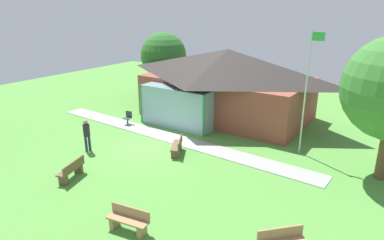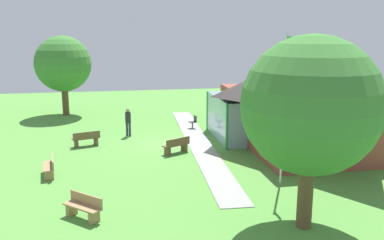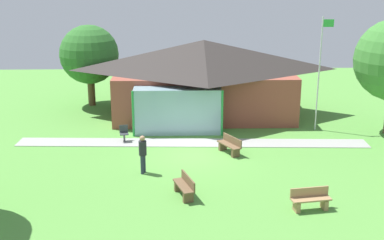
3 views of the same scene
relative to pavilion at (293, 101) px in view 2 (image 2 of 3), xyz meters
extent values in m
plane|color=#54933D|center=(-0.79, -7.04, -2.38)|extent=(44.00, 44.00, 0.00)
cube|color=brown|center=(0.07, 0.15, -0.99)|extent=(10.57, 6.07, 2.79)
pyramid|color=#2D2826|center=(0.07, 0.15, 1.31)|extent=(11.57, 7.07, 1.81)
cube|color=#8CB2BF|center=(-1.52, -3.48, -1.13)|extent=(4.75, 1.20, 2.51)
cylinder|color=green|center=(-3.90, -4.08, -1.13)|extent=(0.12, 0.12, 2.51)
cylinder|color=green|center=(0.86, -4.08, -1.13)|extent=(0.12, 0.12, 2.51)
cube|color=#999993|center=(-0.79, -5.27, -2.37)|extent=(18.13, 2.08, 0.03)
cylinder|color=silver|center=(6.19, -3.18, 0.74)|extent=(0.08, 0.08, 6.25)
cube|color=green|center=(6.49, -3.18, 3.52)|extent=(0.60, 0.02, 0.40)
cube|color=brown|center=(0.97, -6.86, -1.93)|extent=(1.11, 1.53, 0.06)
cube|color=brown|center=(1.24, -7.34, -2.19)|extent=(0.43, 0.33, 0.39)
cube|color=brown|center=(0.71, -6.37, -2.19)|extent=(0.43, 0.33, 0.39)
cube|color=brown|center=(1.14, -6.76, -1.72)|extent=(0.78, 1.34, 0.36)
cube|color=brown|center=(-1.30, -11.59, -1.93)|extent=(0.88, 1.56, 0.06)
cube|color=brown|center=(-1.13, -12.12, -2.19)|extent=(0.43, 0.28, 0.39)
cube|color=brown|center=(-1.47, -11.07, -2.19)|extent=(0.43, 0.28, 0.39)
cube|color=brown|center=(-1.12, -11.54, -1.72)|extent=(0.52, 1.45, 0.36)
cube|color=#9E7A51|center=(3.42, -12.91, -1.93)|extent=(1.55, 0.67, 0.06)
cube|color=#9E7A51|center=(3.96, -12.83, -2.19)|extent=(0.22, 0.42, 0.39)
cube|color=#9E7A51|center=(2.88, -13.00, -2.19)|extent=(0.22, 0.42, 0.39)
cube|color=#9E7A51|center=(3.39, -12.72, -1.72)|extent=(1.49, 0.29, 0.36)
cube|color=#9E7A51|center=(8.11, -11.13, -1.93)|extent=(1.35, 1.39, 0.06)
cube|color=#9E7A51|center=(8.49, -10.73, -2.19)|extent=(0.40, 0.39, 0.39)
cube|color=#9E7A51|center=(7.73, -11.53, -2.19)|extent=(0.40, 0.39, 0.39)
cube|color=#9E7A51|center=(7.97, -11.00, -1.72)|extent=(1.08, 1.13, 0.36)
cube|color=#33383D|center=(-4.31, -4.98, -1.94)|extent=(0.51, 0.51, 0.04)
cube|color=#33383D|center=(-4.35, -4.78, -1.72)|extent=(0.44, 0.12, 0.40)
cylinder|color=#4C4C51|center=(-4.31, -4.98, -2.17)|extent=(0.10, 0.10, 0.42)
cylinder|color=#4C4C51|center=(-4.31, -4.98, -2.37)|extent=(0.36, 0.36, 0.02)
cylinder|color=#2D3347|center=(-3.01, -9.11, -1.96)|extent=(0.14, 0.14, 0.85)
cylinder|color=#2D3347|center=(-3.09, -9.27, -1.96)|extent=(0.14, 0.14, 0.85)
cylinder|color=#26262D|center=(-3.05, -9.19, -1.21)|extent=(0.34, 0.34, 0.65)
sphere|color=tan|center=(-3.05, -9.19, -0.76)|extent=(0.24, 0.24, 0.24)
cylinder|color=brown|center=(-7.20, 2.49, -1.41)|extent=(0.47, 0.47, 1.95)
sphere|color=#2D6B28|center=(-7.20, 2.49, 0.99)|extent=(3.79, 3.79, 3.79)
cylinder|color=brown|center=(10.01, -3.94, -1.17)|extent=(0.50, 0.50, 2.42)
sphere|color=#3D7F33|center=(10.01, -3.94, 1.68)|extent=(4.38, 4.38, 4.38)
cylinder|color=brown|center=(-10.47, -13.65, -1.21)|extent=(0.49, 0.49, 2.34)
sphere|color=#3D7F33|center=(-10.47, -13.65, 1.51)|extent=(4.15, 4.15, 4.15)
camera|label=1|loc=(10.57, -19.69, 4.82)|focal=31.62mm
camera|label=2|loc=(21.68, -9.84, 3.94)|focal=38.65mm
camera|label=3|loc=(-1.48, -29.62, 6.23)|focal=46.61mm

